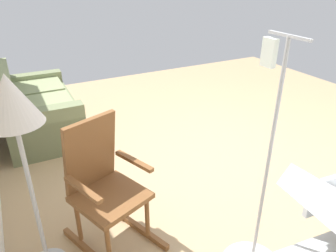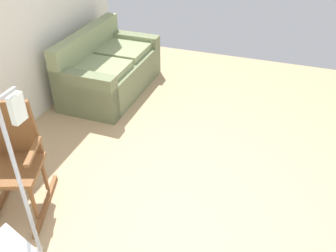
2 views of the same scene
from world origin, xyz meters
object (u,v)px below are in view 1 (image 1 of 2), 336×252
at_px(rocking_chair, 104,187).
at_px(iv_pole, 254,242).
at_px(couch, 37,110).
at_px(floor_lamp, 14,116).

bearing_deg(rocking_chair, iv_pole, -132.52).
relative_size(couch, iv_pole, 0.95).
distance_m(couch, rocking_chair, 2.26).
xyz_separation_m(couch, rocking_chair, (-2.25, -0.21, 0.20)).
bearing_deg(couch, iv_pole, -160.81).
bearing_deg(floor_lamp, couch, -6.74).
bearing_deg(iv_pole, couch, 19.19).
distance_m(rocking_chair, floor_lamp, 0.88).
xyz_separation_m(rocking_chair, floor_lamp, (-0.07, 0.49, 0.72)).
relative_size(floor_lamp, iv_pole, 0.88).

